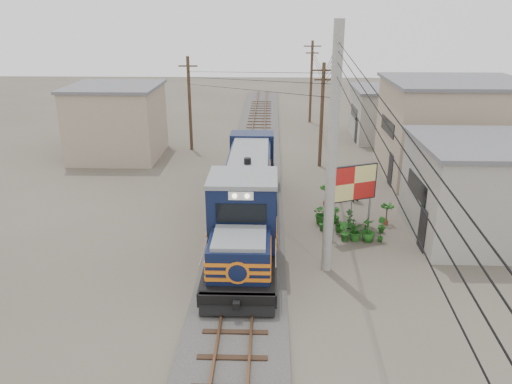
{
  "coord_description": "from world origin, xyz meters",
  "views": [
    {
      "loc": [
        1.13,
        -19.14,
        10.39
      ],
      "look_at": [
        0.45,
        2.8,
        2.2
      ],
      "focal_mm": 35.0,
      "sensor_mm": 36.0,
      "label": 1
    }
  ],
  "objects_px": {
    "billboard": "(354,185)",
    "vendor": "(356,187)",
    "locomotive": "(247,197)",
    "market_umbrella": "(353,186)"
  },
  "relations": [
    {
      "from": "market_umbrella",
      "to": "vendor",
      "type": "height_order",
      "value": "market_umbrella"
    },
    {
      "from": "locomotive",
      "to": "market_umbrella",
      "type": "relative_size",
      "value": 5.62
    },
    {
      "from": "billboard",
      "to": "vendor",
      "type": "height_order",
      "value": "billboard"
    },
    {
      "from": "locomotive",
      "to": "vendor",
      "type": "distance_m",
      "value": 7.16
    },
    {
      "from": "market_umbrella",
      "to": "vendor",
      "type": "xyz_separation_m",
      "value": [
        0.81,
        3.57,
        -1.33
      ]
    },
    {
      "from": "locomotive",
      "to": "vendor",
      "type": "relative_size",
      "value": 8.97
    },
    {
      "from": "locomotive",
      "to": "market_umbrella",
      "type": "height_order",
      "value": "locomotive"
    },
    {
      "from": "vendor",
      "to": "market_umbrella",
      "type": "bearing_deg",
      "value": 39.29
    },
    {
      "from": "locomotive",
      "to": "billboard",
      "type": "relative_size",
      "value": 4.25
    },
    {
      "from": "billboard",
      "to": "market_umbrella",
      "type": "height_order",
      "value": "billboard"
    }
  ]
}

